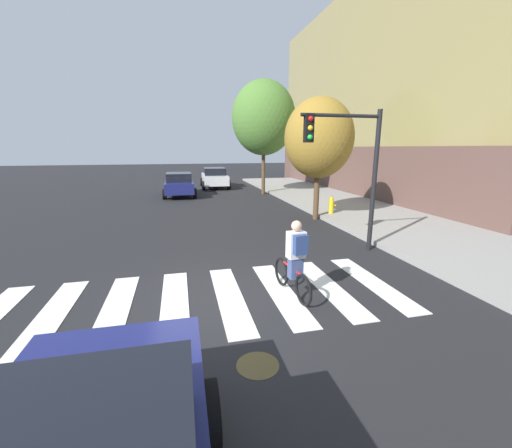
{
  "coord_description": "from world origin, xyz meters",
  "views": [
    {
      "loc": [
        -0.59,
        -6.27,
        3.13
      ],
      "look_at": [
        1.61,
        2.95,
        0.87
      ],
      "focal_mm": 22.47,
      "sensor_mm": 36.0,
      "label": 1
    }
  ],
  "objects_px": {
    "sedan_far": "(215,177)",
    "traffic_light_near": "(351,157)",
    "manhole_cover": "(258,365)",
    "fire_hydrant": "(331,205)",
    "cyclist": "(295,260)",
    "street_tree_mid": "(264,118)",
    "sedan_mid": "(179,184)",
    "street_tree_near": "(319,138)"
  },
  "relations": [
    {
      "from": "sedan_far",
      "to": "traffic_light_near",
      "type": "bearing_deg",
      "value": -83.11
    },
    {
      "from": "manhole_cover",
      "to": "fire_hydrant",
      "type": "xyz_separation_m",
      "value": [
        5.83,
        9.46,
        0.53
      ]
    },
    {
      "from": "cyclist",
      "to": "street_tree_mid",
      "type": "distance_m",
      "value": 16.23
    },
    {
      "from": "manhole_cover",
      "to": "fire_hydrant",
      "type": "bearing_deg",
      "value": 58.36
    },
    {
      "from": "sedan_far",
      "to": "fire_hydrant",
      "type": "relative_size",
      "value": 5.91
    },
    {
      "from": "sedan_far",
      "to": "street_tree_mid",
      "type": "xyz_separation_m",
      "value": [
        2.85,
        -4.59,
        4.2
      ]
    },
    {
      "from": "sedan_far",
      "to": "cyclist",
      "type": "distance_m",
      "value": 19.92
    },
    {
      "from": "fire_hydrant",
      "to": "street_tree_mid",
      "type": "distance_m",
      "value": 9.13
    },
    {
      "from": "sedan_mid",
      "to": "sedan_far",
      "type": "bearing_deg",
      "value": 55.23
    },
    {
      "from": "cyclist",
      "to": "traffic_light_near",
      "type": "bearing_deg",
      "value": 44.53
    },
    {
      "from": "manhole_cover",
      "to": "street_tree_near",
      "type": "bearing_deg",
      "value": 61.68
    },
    {
      "from": "fire_hydrant",
      "to": "street_tree_near",
      "type": "height_order",
      "value": "street_tree_near"
    },
    {
      "from": "cyclist",
      "to": "street_tree_mid",
      "type": "xyz_separation_m",
      "value": [
        3.33,
        15.33,
        4.17
      ]
    },
    {
      "from": "cyclist",
      "to": "street_tree_near",
      "type": "xyz_separation_m",
      "value": [
        3.59,
        7.07,
        2.68
      ]
    },
    {
      "from": "sedan_mid",
      "to": "cyclist",
      "type": "relative_size",
      "value": 2.59
    },
    {
      "from": "manhole_cover",
      "to": "traffic_light_near",
      "type": "distance_m",
      "value": 6.62
    },
    {
      "from": "street_tree_near",
      "to": "street_tree_mid",
      "type": "height_order",
      "value": "street_tree_mid"
    },
    {
      "from": "sedan_far",
      "to": "cyclist",
      "type": "height_order",
      "value": "cyclist"
    },
    {
      "from": "sedan_mid",
      "to": "fire_hydrant",
      "type": "relative_size",
      "value": 5.66
    },
    {
      "from": "cyclist",
      "to": "street_tree_near",
      "type": "relative_size",
      "value": 0.33
    },
    {
      "from": "manhole_cover",
      "to": "street_tree_near",
      "type": "height_order",
      "value": "street_tree_near"
    },
    {
      "from": "sedan_far",
      "to": "fire_hydrant",
      "type": "xyz_separation_m",
      "value": [
        4.06,
        -12.46,
        -0.28
      ]
    },
    {
      "from": "sedan_far",
      "to": "fire_hydrant",
      "type": "bearing_deg",
      "value": -71.97
    },
    {
      "from": "manhole_cover",
      "to": "street_tree_near",
      "type": "relative_size",
      "value": 0.12
    },
    {
      "from": "sedan_far",
      "to": "traffic_light_near",
      "type": "xyz_separation_m",
      "value": [
        2.1,
        -17.38,
        2.05
      ]
    },
    {
      "from": "manhole_cover",
      "to": "street_tree_mid",
      "type": "height_order",
      "value": "street_tree_mid"
    },
    {
      "from": "street_tree_near",
      "to": "street_tree_mid",
      "type": "bearing_deg",
      "value": 91.84
    },
    {
      "from": "manhole_cover",
      "to": "sedan_mid",
      "type": "distance_m",
      "value": 17.95
    },
    {
      "from": "sedan_mid",
      "to": "sedan_far",
      "type": "distance_m",
      "value": 4.89
    },
    {
      "from": "manhole_cover",
      "to": "cyclist",
      "type": "relative_size",
      "value": 0.38
    },
    {
      "from": "traffic_light_near",
      "to": "street_tree_near",
      "type": "distance_m",
      "value": 4.68
    },
    {
      "from": "sedan_mid",
      "to": "cyclist",
      "type": "xyz_separation_m",
      "value": [
        2.3,
        -15.91,
        0.06
      ]
    },
    {
      "from": "manhole_cover",
      "to": "traffic_light_near",
      "type": "bearing_deg",
      "value": 49.53
    },
    {
      "from": "traffic_light_near",
      "to": "street_tree_mid",
      "type": "xyz_separation_m",
      "value": [
        0.75,
        12.78,
        2.16
      ]
    },
    {
      "from": "manhole_cover",
      "to": "cyclist",
      "type": "bearing_deg",
      "value": 57.16
    },
    {
      "from": "traffic_light_near",
      "to": "street_tree_near",
      "type": "bearing_deg",
      "value": 77.41
    },
    {
      "from": "cyclist",
      "to": "fire_hydrant",
      "type": "bearing_deg",
      "value": 58.69
    },
    {
      "from": "traffic_light_near",
      "to": "fire_hydrant",
      "type": "xyz_separation_m",
      "value": [
        1.96,
        4.92,
        -2.33
      ]
    },
    {
      "from": "sedan_mid",
      "to": "fire_hydrant",
      "type": "distance_m",
      "value": 10.87
    },
    {
      "from": "manhole_cover",
      "to": "street_tree_mid",
      "type": "distance_m",
      "value": 18.62
    },
    {
      "from": "fire_hydrant",
      "to": "traffic_light_near",
      "type": "bearing_deg",
      "value": -111.68
    },
    {
      "from": "street_tree_mid",
      "to": "fire_hydrant",
      "type": "bearing_deg",
      "value": -81.25
    }
  ]
}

